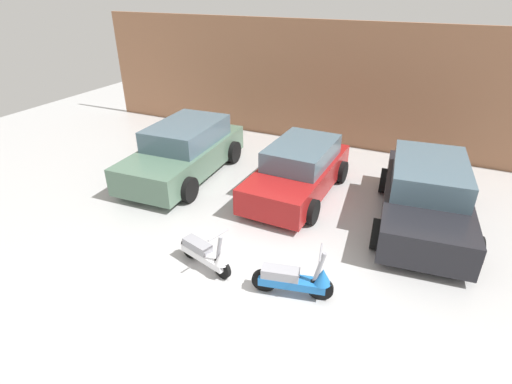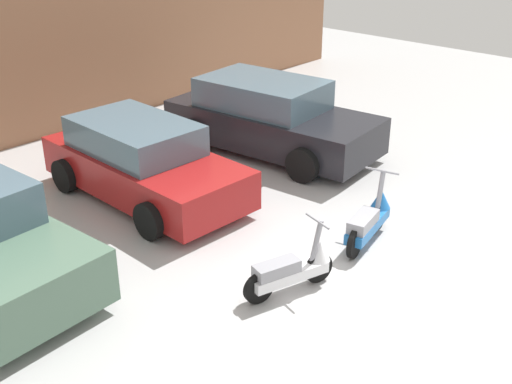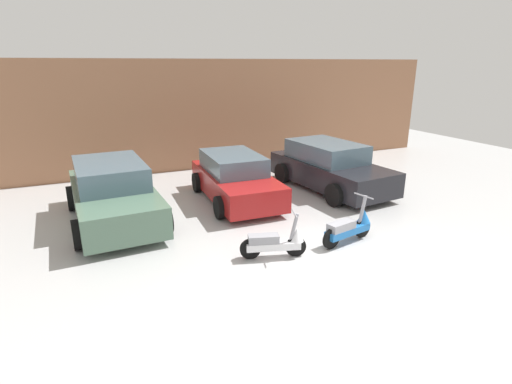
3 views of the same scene
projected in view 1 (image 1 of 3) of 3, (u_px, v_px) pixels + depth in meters
ground_plane at (232, 311)px, 6.90m from camera, size 28.00×28.00×0.00m
wall_back at (357, 88)px, 12.84m from camera, size 19.60×0.12×4.00m
scooter_front_left at (207, 254)px, 7.78m from camera, size 1.35×0.65×0.97m
scooter_front_right at (296, 279)px, 7.09m from camera, size 1.46×0.63×1.03m
car_rear_left at (185, 151)px, 11.50m from camera, size 2.30×4.47×1.49m
car_rear_center at (299, 170)px, 10.48m from camera, size 2.01×4.01×1.35m
car_rear_right at (426, 195)px, 9.14m from camera, size 2.44×4.50×1.47m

